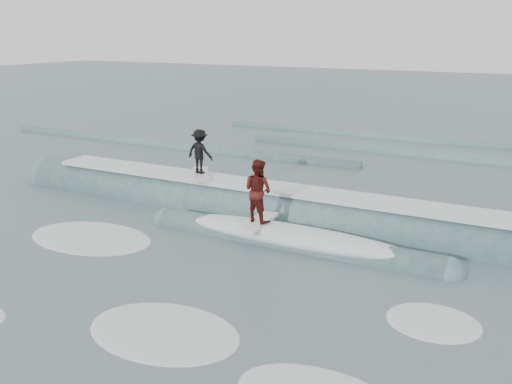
% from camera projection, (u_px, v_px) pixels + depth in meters
% --- Properties ---
extents(ground, '(160.00, 160.00, 0.00)m').
position_uv_depth(ground, '(166.00, 280.00, 14.57)').
color(ground, '#425D61').
rests_on(ground, ground).
extents(breaking_wave, '(22.55, 3.80, 2.04)m').
position_uv_depth(breaking_wave, '(272.00, 218.00, 19.19)').
color(breaking_wave, '#3B6164').
rests_on(breaking_wave, ground).
extents(surfer_black, '(1.56, 1.97, 1.69)m').
position_uv_depth(surfer_black, '(200.00, 154.00, 20.35)').
color(surfer_black, silver).
rests_on(surfer_black, ground).
extents(surfer_red, '(1.08, 2.03, 2.01)m').
position_uv_depth(surfer_red, '(258.00, 193.00, 17.02)').
color(surfer_red, white).
rests_on(surfer_red, ground).
extents(whitewater, '(17.68, 7.05, 0.10)m').
position_uv_depth(whitewater, '(130.00, 287.00, 14.16)').
color(whitewater, white).
rests_on(whitewater, ground).
extents(far_swells, '(36.57, 8.65, 0.80)m').
position_uv_depth(far_swells, '(342.00, 150.00, 30.25)').
color(far_swells, '#3B6164').
rests_on(far_swells, ground).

